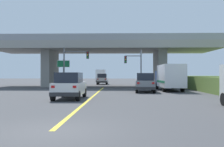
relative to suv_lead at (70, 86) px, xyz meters
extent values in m
plane|color=#424244|center=(1.56, 20.36, -1.01)|extent=(160.00, 160.00, 0.00)
cube|color=gray|center=(1.56, 20.36, 5.07)|extent=(33.53, 9.86, 1.07)
cube|color=gray|center=(-6.99, 20.36, 1.76)|extent=(1.26, 5.92, 5.54)
cube|color=gray|center=(10.10, 20.36, 1.76)|extent=(1.26, 5.92, 5.54)
cube|color=gray|center=(1.56, 15.58, 6.05)|extent=(33.53, 0.20, 0.90)
cube|color=gray|center=(1.56, 25.15, 6.05)|extent=(33.53, 0.20, 0.90)
cube|color=yellow|center=(1.56, 3.02, -1.01)|extent=(0.20, 28.39, 0.01)
cube|color=silver|center=(0.00, 0.11, -0.20)|extent=(1.98, 4.47, 0.90)
cube|color=#1E232D|center=(0.00, -0.22, 0.63)|extent=(1.74, 2.46, 0.76)
cube|color=#2D2D30|center=(0.00, -2.07, -0.51)|extent=(2.02, 0.20, 0.28)
cube|color=red|center=(-0.74, -2.14, 0.02)|extent=(0.24, 0.06, 0.16)
cube|color=red|center=(0.74, -2.14, 0.02)|extent=(0.24, 0.06, 0.16)
cylinder|color=black|center=(-0.89, 1.80, -0.65)|extent=(0.26, 0.72, 0.72)
cylinder|color=black|center=(0.89, 1.80, -0.65)|extent=(0.26, 0.72, 0.72)
cylinder|color=black|center=(-0.89, -1.57, -0.65)|extent=(0.26, 0.72, 0.72)
cylinder|color=black|center=(0.89, -1.57, -0.65)|extent=(0.26, 0.72, 0.72)
cube|color=slate|center=(6.55, 7.96, -0.20)|extent=(2.24, 4.72, 0.90)
cube|color=#1E232D|center=(6.53, 7.62, 0.63)|extent=(1.87, 2.64, 0.76)
cube|color=#2D2D30|center=(6.40, 5.72, -0.51)|extent=(1.99, 0.33, 0.28)
cube|color=red|center=(5.67, 5.70, 0.02)|extent=(0.24, 0.08, 0.16)
cube|color=red|center=(7.12, 5.60, 0.02)|extent=(0.24, 0.08, 0.16)
cylinder|color=black|center=(5.81, 9.77, -0.65)|extent=(0.31, 0.74, 0.72)
cylinder|color=black|center=(7.54, 9.65, -0.65)|extent=(0.31, 0.74, 0.72)
cylinder|color=black|center=(5.57, 6.28, -0.65)|extent=(0.31, 0.74, 0.72)
cylinder|color=black|center=(7.30, 6.16, -0.65)|extent=(0.31, 0.74, 0.72)
cube|color=navy|center=(9.64, 13.46, 0.39)|extent=(2.20, 2.00, 1.90)
cube|color=silver|center=(9.64, 9.69, 0.70)|extent=(2.31, 5.54, 2.53)
cube|color=#197F4C|center=(9.64, 9.69, 0.07)|extent=(2.33, 5.43, 0.24)
cylinder|color=black|center=(8.64, 13.46, -0.56)|extent=(0.30, 0.90, 0.90)
cylinder|color=black|center=(10.64, 13.46, -0.56)|extent=(0.30, 0.90, 0.90)
cylinder|color=black|center=(8.64, 8.30, -0.56)|extent=(0.30, 0.90, 0.90)
cylinder|color=black|center=(10.64, 8.30, -0.56)|extent=(0.30, 0.90, 0.90)
cube|color=silver|center=(0.61, 29.59, -0.20)|extent=(1.88, 4.64, 0.90)
cube|color=#1E232D|center=(0.61, 29.24, 0.63)|extent=(1.66, 2.55, 0.76)
cube|color=#2D2D30|center=(0.61, 27.32, -0.51)|extent=(1.92, 0.20, 0.28)
cube|color=red|center=(-0.10, 27.25, 0.02)|extent=(0.24, 0.06, 0.16)
cube|color=red|center=(1.32, 27.25, 0.02)|extent=(0.24, 0.06, 0.16)
cylinder|color=black|center=(-0.23, 31.36, -0.65)|extent=(0.26, 0.72, 0.72)
cylinder|color=black|center=(1.45, 31.36, -0.65)|extent=(0.26, 0.72, 0.72)
cylinder|color=black|center=(-0.23, 27.82, -0.65)|extent=(0.26, 0.72, 0.72)
cylinder|color=black|center=(1.45, 27.82, -0.65)|extent=(0.26, 0.72, 0.72)
cylinder|color=slate|center=(6.66, 13.96, 1.54)|extent=(0.18, 0.18, 5.11)
cylinder|color=slate|center=(5.65, 13.96, 3.29)|extent=(2.02, 0.12, 0.12)
cube|color=#232326|center=(4.64, 13.96, 2.81)|extent=(0.32, 0.26, 0.96)
sphere|color=red|center=(4.64, 13.81, 3.11)|extent=(0.16, 0.16, 0.16)
sphere|color=gold|center=(4.64, 13.81, 2.81)|extent=(0.16, 0.16, 0.16)
sphere|color=green|center=(4.64, 13.81, 2.51)|extent=(0.16, 0.16, 0.16)
cylinder|color=#56595E|center=(-3.55, 14.48, 1.73)|extent=(0.18, 0.18, 5.49)
cylinder|color=#56595E|center=(-1.97, 14.48, 3.92)|extent=(3.17, 0.12, 0.12)
cube|color=black|center=(-0.38, 14.48, 3.44)|extent=(0.32, 0.26, 0.96)
sphere|color=red|center=(-0.38, 14.33, 3.74)|extent=(0.16, 0.16, 0.16)
sphere|color=gold|center=(-0.38, 14.33, 3.44)|extent=(0.16, 0.16, 0.16)
sphere|color=green|center=(-0.38, 14.33, 3.14)|extent=(0.16, 0.16, 0.16)
cylinder|color=#56595E|center=(-4.20, 17.09, 1.02)|extent=(0.14, 0.14, 4.06)
cube|color=#146638|center=(-4.20, 17.03, 2.40)|extent=(1.76, 0.08, 0.90)
cube|color=white|center=(-4.20, 17.02, 2.40)|extent=(1.84, 0.04, 0.98)
cube|color=red|center=(-0.97, 50.98, 0.39)|extent=(2.20, 2.00, 1.90)
cube|color=white|center=(-0.97, 47.48, 0.78)|extent=(2.31, 5.00, 2.69)
cube|color=#B26619|center=(-0.97, 47.48, 0.11)|extent=(2.33, 4.90, 0.24)
cylinder|color=black|center=(-1.97, 50.98, -0.56)|extent=(0.30, 0.90, 0.90)
cylinder|color=black|center=(0.03, 50.98, -0.56)|extent=(0.30, 0.90, 0.90)
cylinder|color=black|center=(-1.97, 46.23, -0.56)|extent=(0.30, 0.90, 0.90)
cylinder|color=black|center=(0.03, 46.23, -0.56)|extent=(0.30, 0.90, 0.90)
camera|label=1|loc=(3.77, -19.56, 0.85)|focal=41.17mm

